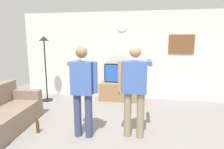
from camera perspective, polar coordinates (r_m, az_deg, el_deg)
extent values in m
plane|color=gray|center=(3.62, -3.50, -20.05)|extent=(8.40, 8.40, 0.00)
cube|color=silver|center=(6.06, 2.64, 5.67)|extent=(6.40, 0.10, 2.70)
cube|color=#997047|center=(5.90, 2.48, -5.12)|extent=(1.26, 0.49, 0.54)
sphere|color=black|center=(5.64, 2.16, -5.54)|extent=(0.04, 0.04, 0.04)
cube|color=black|center=(5.82, 2.58, 0.35)|extent=(1.00, 0.06, 0.58)
cube|color=blue|center=(5.79, 2.54, 0.29)|extent=(0.94, 0.01, 0.52)
cylinder|color=white|center=(5.99, 2.97, 14.16)|extent=(0.30, 0.03, 0.30)
cube|color=brown|center=(6.04, 20.07, 8.53)|extent=(0.73, 0.04, 0.57)
cylinder|color=black|center=(6.25, -18.77, -7.22)|extent=(0.32, 0.32, 0.03)
cylinder|color=black|center=(6.05, -19.25, 1.01)|extent=(0.04, 0.04, 1.78)
cone|color=black|center=(5.98, -19.79, 10.13)|extent=(0.28, 0.28, 0.14)
cylinder|color=#384266|center=(3.76, -10.24, -11.90)|extent=(0.14, 0.14, 0.84)
cylinder|color=#384266|center=(3.70, -6.98, -12.21)|extent=(0.14, 0.14, 0.84)
cube|color=#3F60AD|center=(3.52, -8.94, -1.06)|extent=(0.40, 0.22, 0.61)
sphere|color=#8C6647|center=(3.46, -9.15, 6.61)|extent=(0.21, 0.21, 0.21)
cylinder|color=#8C6647|center=(3.83, -11.14, 3.64)|extent=(0.09, 0.58, 0.09)
cube|color=white|center=(4.13, -9.59, 4.15)|extent=(0.04, 0.12, 0.04)
cylinder|color=#3F60AD|center=(3.45, -5.10, -0.95)|extent=(0.09, 0.09, 0.58)
cylinder|color=gray|center=(3.70, 4.70, -11.90)|extent=(0.14, 0.14, 0.87)
cylinder|color=gray|center=(3.69, 8.52, -12.04)|extent=(0.14, 0.14, 0.87)
cube|color=#3F60AD|center=(3.48, 6.85, -0.79)|extent=(0.44, 0.22, 0.59)
sphere|color=tan|center=(3.43, 7.01, 6.78)|extent=(0.21, 0.21, 0.21)
cylinder|color=tan|center=(3.50, 2.54, -0.59)|extent=(0.09, 0.09, 0.58)
cylinder|color=#3F60AD|center=(3.73, 11.19, 3.62)|extent=(0.09, 0.58, 0.09)
cube|color=white|center=(4.05, 11.07, 4.12)|extent=(0.04, 0.12, 0.04)
cube|color=#7F6B5B|center=(4.57, -29.98, -11.88)|extent=(1.00, 1.94, 0.42)
cube|color=#7F6B5B|center=(5.14, -25.01, -5.36)|extent=(0.86, 0.27, 0.22)
cylinder|color=#592D19|center=(4.21, -21.39, -14.47)|extent=(0.07, 0.07, 0.24)
cylinder|color=#4C2814|center=(4.15, -21.53, -12.54)|extent=(0.02, 0.02, 0.07)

